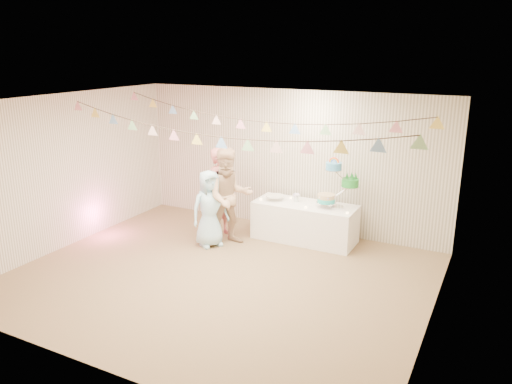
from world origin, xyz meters
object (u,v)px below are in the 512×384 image
at_px(cake_stand, 337,180).
at_px(person_child, 210,209).
at_px(table, 305,222).
at_px(person_adult_a, 221,193).
at_px(person_adult_b, 229,197).

height_order(cake_stand, person_child, cake_stand).
bearing_deg(table, person_child, -144.44).
relative_size(table, person_child, 1.35).
distance_m(person_adult_a, person_adult_b, 0.42).
distance_m(person_adult_b, person_child, 0.39).
height_order(table, person_child, person_child).
bearing_deg(person_adult_a, cake_stand, -68.08).
relative_size(cake_stand, person_adult_a, 0.50).
relative_size(person_adult_b, person_child, 1.27).
xyz_separation_m(person_adult_b, person_child, (-0.26, -0.21, -0.18)).
bearing_deg(person_adult_a, person_adult_b, -123.72).
height_order(cake_stand, person_adult_a, person_adult_a).
distance_m(cake_stand, person_adult_b, 1.86).
xyz_separation_m(person_adult_a, person_adult_b, (0.32, -0.27, 0.04)).
xyz_separation_m(table, cake_stand, (0.55, 0.05, 0.82)).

